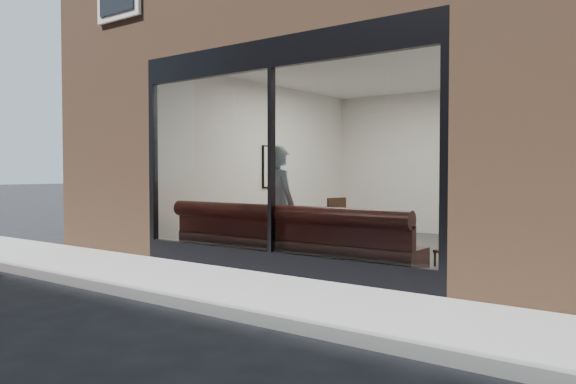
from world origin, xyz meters
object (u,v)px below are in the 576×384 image
Objects in this scene: cafe_table_left at (254,212)px; person at (280,206)px; cafe_chair_left at (329,238)px; cafe_table_right at (341,217)px; cafe_chair_right at (453,252)px; banquette at (289,254)px.

person is at bearing -23.93° from cafe_table_left.
person is 1.86m from cafe_chair_left.
cafe_chair_left is (0.58, 1.36, -0.50)m from cafe_table_left.
cafe_chair_left is (-0.23, 1.72, -0.65)m from person.
cafe_table_right is at bearing 142.06° from cafe_chair_left.
banquette is at bearing 59.14° from cafe_chair_right.
cafe_table_left reaches higher than cafe_chair_right.
cafe_chair_right is (1.84, 1.51, 0.01)m from banquette.
cafe_table_left is at bearing 37.50° from cafe_chair_right.
person is 0.93m from cafe_table_right.
cafe_table_right is at bearing -0.37° from cafe_table_left.
cafe_chair_right is at bearing -130.12° from person.
cafe_table_left is 1.65m from cafe_table_right.
cafe_table_right is (0.52, 0.55, 0.52)m from banquette.
cafe_table_left is at bearing -5.11° from person.
cafe_chair_left is 1.05× the size of cafe_chair_right.
banquette is 2.38m from cafe_chair_right.
cafe_table_left is at bearing 80.94° from cafe_chair_left.
cafe_chair_left is 2.43m from cafe_chair_right.
cafe_chair_right is (1.32, 0.96, -0.50)m from cafe_table_right.
cafe_chair_right is at bearing -175.87° from cafe_chair_left.
cafe_table_right is at bearing -138.77° from person.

